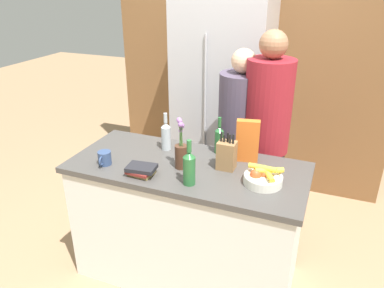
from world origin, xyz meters
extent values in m
plane|color=#A37F5B|center=(0.00, 0.00, 0.00)|extent=(14.00, 14.00, 0.00)
cube|color=silver|center=(0.00, 0.00, 0.45)|extent=(1.56, 0.70, 0.89)
cube|color=#474442|center=(0.00, 0.00, 0.91)|extent=(1.62, 0.73, 0.04)
cube|color=brown|center=(0.00, 1.64, 1.30)|extent=(2.82, 0.12, 2.60)
cube|color=#B7B7BC|center=(-0.16, 1.28, 1.01)|extent=(0.87, 0.60, 2.02)
cylinder|color=#B7B7BC|center=(-0.22, 0.96, 1.11)|extent=(0.02, 0.02, 1.11)
cylinder|color=silver|center=(0.53, -0.05, 0.96)|extent=(0.24, 0.24, 0.05)
torus|color=silver|center=(0.53, -0.05, 0.98)|extent=(0.24, 0.24, 0.02)
sphere|color=#C64C23|center=(0.53, -0.04, 0.98)|extent=(0.07, 0.07, 0.07)
sphere|color=#C64C23|center=(0.49, -0.07, 0.99)|extent=(0.07, 0.07, 0.07)
cylinder|color=yellow|center=(0.56, -0.06, 1.01)|extent=(0.11, 0.17, 0.03)
cylinder|color=yellow|center=(0.56, -0.03, 1.02)|extent=(0.17, 0.10, 0.03)
cylinder|color=yellow|center=(0.52, -0.03, 1.03)|extent=(0.17, 0.04, 0.03)
cube|color=olive|center=(0.26, 0.06, 1.03)|extent=(0.12, 0.10, 0.19)
cylinder|color=black|center=(0.22, 0.06, 1.15)|extent=(0.01, 0.01, 0.08)
cylinder|color=black|center=(0.24, 0.05, 1.14)|extent=(0.01, 0.01, 0.06)
cylinder|color=black|center=(0.26, 0.07, 1.15)|extent=(0.01, 0.01, 0.08)
cylinder|color=black|center=(0.28, 0.05, 1.15)|extent=(0.01, 0.01, 0.07)
cylinder|color=black|center=(0.30, 0.05, 1.15)|extent=(0.01, 0.01, 0.07)
cylinder|color=#4C2D1E|center=(-0.02, -0.05, 1.01)|extent=(0.08, 0.08, 0.16)
cylinder|color=#477538|center=(-0.02, -0.04, 1.16)|extent=(0.01, 0.02, 0.14)
sphere|color=#9966B2|center=(-0.01, -0.04, 1.24)|extent=(0.03, 0.03, 0.03)
cylinder|color=#477538|center=(-0.02, -0.04, 1.16)|extent=(0.02, 0.01, 0.13)
sphere|color=#9966B2|center=(-0.02, -0.04, 1.23)|extent=(0.03, 0.03, 0.03)
cylinder|color=#477538|center=(-0.03, -0.04, 1.14)|extent=(0.01, 0.01, 0.10)
sphere|color=#9966B2|center=(-0.03, -0.04, 1.20)|extent=(0.03, 0.03, 0.03)
cylinder|color=#477538|center=(-0.03, -0.05, 1.18)|extent=(0.01, 0.02, 0.18)
sphere|color=#9966B2|center=(-0.03, -0.05, 1.27)|extent=(0.03, 0.03, 0.03)
cylinder|color=#477538|center=(-0.03, -0.05, 1.18)|extent=(0.02, 0.01, 0.17)
sphere|color=#9966B2|center=(-0.03, -0.05, 1.27)|extent=(0.03, 0.03, 0.03)
cylinder|color=#477538|center=(-0.02, -0.05, 1.17)|extent=(0.03, 0.01, 0.15)
sphere|color=#9966B2|center=(-0.02, -0.06, 1.25)|extent=(0.04, 0.04, 0.04)
cube|color=orange|center=(0.36, 0.22, 1.08)|extent=(0.17, 0.09, 0.30)
cylinder|color=#334770|center=(-0.53, -0.19, 0.98)|extent=(0.09, 0.09, 0.09)
torus|color=#334770|center=(-0.52, -0.24, 0.98)|extent=(0.02, 0.07, 0.06)
cube|color=#99844C|center=(-0.23, -0.23, 0.94)|extent=(0.16, 0.13, 0.02)
cube|color=maroon|center=(-0.23, -0.23, 0.96)|extent=(0.16, 0.15, 0.02)
cube|color=#232328|center=(-0.22, -0.23, 0.98)|extent=(0.20, 0.15, 0.03)
cylinder|color=#B2BCC1|center=(-0.24, 0.18, 1.02)|extent=(0.07, 0.07, 0.18)
cone|color=#B2BCC1|center=(-0.24, 0.18, 1.12)|extent=(0.07, 0.07, 0.03)
cylinder|color=#B2BCC1|center=(-0.24, 0.18, 1.18)|extent=(0.03, 0.03, 0.07)
cylinder|color=#286633|center=(0.14, 0.27, 1.02)|extent=(0.06, 0.06, 0.17)
cone|color=#286633|center=(0.14, 0.27, 1.12)|extent=(0.06, 0.06, 0.03)
cylinder|color=#286633|center=(0.14, 0.27, 1.17)|extent=(0.02, 0.02, 0.07)
cylinder|color=#286633|center=(0.11, -0.22, 1.02)|extent=(0.08, 0.08, 0.18)
cone|color=#286633|center=(0.11, -0.22, 1.13)|extent=(0.08, 0.08, 0.04)
cylinder|color=#286633|center=(0.11, -0.22, 1.19)|extent=(0.03, 0.03, 0.08)
cube|color=#383842|center=(0.19, 0.67, 0.39)|extent=(0.28, 0.19, 0.78)
cylinder|color=#4C4256|center=(0.19, 0.67, 1.11)|extent=(0.36, 0.36, 0.65)
sphere|color=#DBAD89|center=(0.19, 0.67, 1.52)|extent=(0.19, 0.19, 0.19)
cube|color=#383842|center=(0.41, 0.62, 0.43)|extent=(0.33, 0.28, 0.85)
cylinder|color=maroon|center=(0.41, 0.62, 1.21)|extent=(0.36, 0.36, 0.71)
sphere|color=#996B4C|center=(0.41, 0.62, 1.67)|extent=(0.21, 0.21, 0.21)
camera|label=1|loc=(0.87, -2.09, 2.11)|focal=35.00mm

